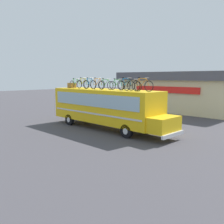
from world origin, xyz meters
TOP-DOWN VIEW (x-y plane):
  - ground_plane at (0.00, 0.00)m, footprint 120.00×120.00m
  - bus at (0.24, 0.00)m, footprint 11.35×2.62m
  - luggage_bag_1 at (-4.08, -0.11)m, footprint 0.62×0.56m
  - rooftop_bicycle_1 at (-3.47, -0.16)m, footprint 1.70×0.44m
  - rooftop_bicycle_2 at (-2.55, -0.08)m, footprint 1.71×0.44m
  - rooftop_bicycle_3 at (-1.58, -0.15)m, footprint 1.68×0.44m
  - rooftop_bicycle_4 at (-0.73, -0.05)m, footprint 1.76×0.44m
  - rooftop_bicycle_5 at (0.19, -0.01)m, footprint 1.69×0.44m
  - rooftop_bicycle_6 at (1.18, 0.25)m, footprint 1.61×0.44m
  - rooftop_bicycle_7 at (2.12, 0.20)m, footprint 1.72×0.44m
  - rooftop_bicycle_8 at (3.02, -0.17)m, footprint 1.68×0.44m
  - rooftop_bicycle_9 at (3.86, -0.09)m, footprint 1.81×0.44m
  - roadside_building at (-1.18, 15.72)m, footprint 14.73×10.79m

SIDE VIEW (x-z plane):
  - ground_plane at x=0.00m, z-range 0.00..0.00m
  - bus at x=0.24m, z-range 0.24..3.36m
  - roadside_building at x=-1.18m, z-range 0.06..4.75m
  - luggage_bag_1 at x=-4.08m, z-range 3.12..3.57m
  - rooftop_bicycle_6 at x=1.18m, z-range 3.05..3.92m
  - rooftop_bicycle_5 at x=0.19m, z-range 3.05..3.92m
  - rooftop_bicycle_8 at x=3.02m, z-range 3.05..3.92m
  - rooftop_bicycle_1 at x=-3.47m, z-range 3.05..3.93m
  - rooftop_bicycle_4 at x=-0.73m, z-range 3.04..3.98m
  - rooftop_bicycle_3 at x=-1.58m, z-range 3.04..3.98m
  - rooftop_bicycle_2 at x=-2.55m, z-range 3.04..3.99m
  - rooftop_bicycle_7 at x=2.12m, z-range 3.04..3.99m
  - rooftop_bicycle_9 at x=3.86m, z-range 3.04..4.00m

